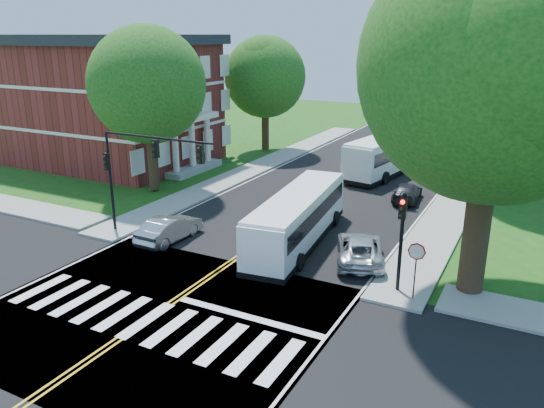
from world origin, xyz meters
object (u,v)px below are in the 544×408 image
Objects in this scene: bus_lead at (298,217)px; bus_follow at (391,152)px; suv at (360,249)px; signal_nw at (141,162)px; signal_ne at (402,230)px; hatchback at (169,229)px; dark_sedan at (407,192)px.

bus_follow is at bearing -96.93° from bus_lead.
suv is at bearing 110.69° from bus_follow.
signal_nw is 22.51m from bus_follow.
signal_ne is 0.36× the size of bus_follow.
hatchback is at bearing 18.24° from bus_lead.
bus_follow is 2.56× the size of suv.
hatchback is (-6.52, -20.57, -0.93)m from bus_follow.
dark_sedan is (11.08, 13.75, -3.78)m from signal_nw.
signal_nw is 3.93m from hatchback.
suv is (10.11, 2.18, -0.04)m from hatchback.
bus_follow is (-6.15, 20.89, -1.32)m from signal_ne.
bus_lead is (7.75, 3.26, -2.90)m from signal_nw.
signal_ne reaches higher than dark_sedan.
dark_sedan is (9.69, 13.41, -0.11)m from hatchback.
signal_ne is 12.87m from hatchback.
signal_ne reaches higher than bus_follow.
bus_lead is 11.04m from dark_sedan.
bus_lead is (-6.30, 3.24, -1.48)m from signal_ne.
signal_nw is at bearing 45.80° from dark_sedan.
hatchback is 1.05× the size of dark_sedan.
bus_lead is 2.58× the size of hatchback.
bus_lead reaches higher than dark_sedan.
suv is at bearing 135.63° from signal_ne.
hatchback is (-12.67, 0.32, -2.25)m from signal_ne.
signal_ne reaches higher than bus_lead.
signal_nw is 1.62× the size of signal_ne.
signal_nw is 8.89m from bus_lead.
bus_lead is at bearing 99.13° from bus_follow.
signal_ne is 1.03× the size of hatchback.
dark_sedan is at bearing 51.14° from signal_nw.
hatchback is at bearing 48.83° from dark_sedan.
bus_lead is at bearing -154.50° from hatchback.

